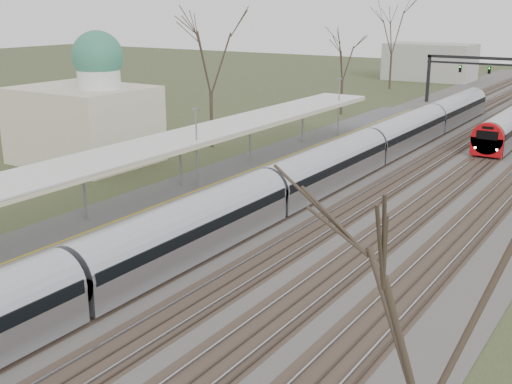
# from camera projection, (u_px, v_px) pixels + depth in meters

# --- Properties ---
(track_bed) EXTENTS (24.00, 160.00, 0.22)m
(track_bed) POSITION_uv_depth(u_px,v_px,m) (429.00, 155.00, 53.24)
(track_bed) COLOR #474442
(track_bed) RESTS_ON ground
(platform) EXTENTS (3.50, 69.00, 1.00)m
(platform) POSITION_uv_depth(u_px,v_px,m) (214.00, 181.00, 43.84)
(platform) COLOR #9E9B93
(platform) RESTS_ON ground
(canopy) EXTENTS (4.10, 50.00, 3.11)m
(canopy) POSITION_uv_depth(u_px,v_px,m) (169.00, 143.00, 39.24)
(canopy) COLOR slate
(canopy) RESTS_ON platform
(dome_building) EXTENTS (10.00, 8.00, 10.30)m
(dome_building) POSITION_uv_depth(u_px,v_px,m) (86.00, 116.00, 49.93)
(dome_building) COLOR beige
(dome_building) RESTS_ON ground
(tree_west_far) EXTENTS (5.50, 5.50, 11.33)m
(tree_west_far) POSITION_uv_depth(u_px,v_px,m) (210.00, 55.00, 54.34)
(tree_west_far) COLOR #2D231C
(tree_west_far) RESTS_ON ground
(tree_east_near) EXTENTS (4.50, 4.50, 9.27)m
(tree_east_near) POSITION_uv_depth(u_px,v_px,m) (432.00, 298.00, 12.52)
(tree_east_near) COLOR #2D231C
(tree_east_near) RESTS_ON ground
(train_near) EXTENTS (2.62, 75.21, 3.05)m
(train_near) POSITION_uv_depth(u_px,v_px,m) (325.00, 168.00, 43.19)
(train_near) COLOR #ACAFB7
(train_near) RESTS_ON ground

